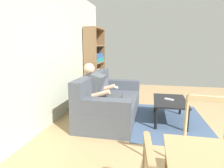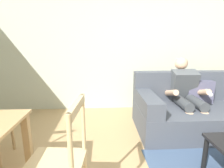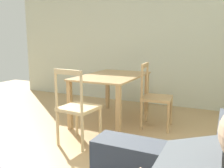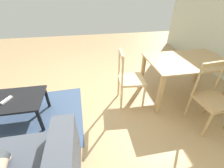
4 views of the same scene
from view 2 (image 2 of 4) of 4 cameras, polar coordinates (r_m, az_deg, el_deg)
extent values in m
cube|color=beige|center=(3.58, 7.67, 13.03)|extent=(6.71, 0.12, 2.67)
cube|color=#474C56|center=(3.08, 27.52, -10.13)|extent=(2.01, 0.99, 0.39)
cube|color=#474C56|center=(3.28, 24.93, -0.41)|extent=(2.01, 0.21, 0.49)
cube|color=#474C56|center=(2.64, 11.40, -5.47)|extent=(0.24, 0.99, 0.23)
cube|color=#53526B|center=(3.19, 27.20, -2.23)|extent=(0.42, 0.19, 0.36)
cube|color=#4C5156|center=(3.09, 22.35, -0.73)|extent=(0.40, 0.37, 0.58)
sphere|color=#DBAD89|center=(3.13, 22.08, 6.38)|extent=(0.21, 0.21, 0.21)
cylinder|color=#3D4145|center=(2.84, 22.52, -5.87)|extent=(0.15, 0.44, 0.15)
cylinder|color=#DBAD89|center=(2.75, 23.99, -12.53)|extent=(0.11, 0.11, 0.39)
cube|color=black|center=(2.76, 24.45, -16.10)|extent=(0.10, 0.24, 0.08)
cylinder|color=#3D4145|center=(2.94, 26.42, -5.62)|extent=(0.15, 0.44, 0.15)
cylinder|color=#DBAD89|center=(2.85, 28.03, -12.02)|extent=(0.11, 0.11, 0.39)
cube|color=black|center=(2.86, 28.52, -15.46)|extent=(0.10, 0.24, 0.08)
cylinder|color=#DBAD89|center=(2.85, 19.18, -2.77)|extent=(0.09, 0.35, 0.19)
cylinder|color=#DBAD89|center=(3.07, 27.88, -2.47)|extent=(0.09, 0.35, 0.19)
cube|color=white|center=(2.93, 29.52, -2.53)|extent=(0.04, 0.15, 0.08)
cylinder|color=black|center=(2.19, 28.59, -19.79)|extent=(0.05, 0.05, 0.40)
cube|color=tan|center=(1.92, -26.05, -18.84)|extent=(0.06, 0.06, 0.72)
cylinder|color=tan|center=(2.60, -30.24, -14.00)|extent=(0.04, 0.04, 0.45)
cube|color=#D1B27F|center=(1.46, -18.83, -24.64)|extent=(0.45, 0.45, 0.04)
cylinder|color=#D1B27F|center=(1.43, -9.54, -12.99)|extent=(0.03, 0.03, 0.50)
cylinder|color=#D1B27F|center=(1.11, -13.62, -21.51)|extent=(0.03, 0.03, 0.50)
cube|color=#D1B27F|center=(1.17, -11.76, -7.34)|extent=(0.07, 0.38, 0.06)
camera|label=1|loc=(2.73, -56.80, 9.70)|focal=30.64mm
camera|label=3|loc=(3.45, 35.32, 10.09)|focal=39.25mm
camera|label=4|loc=(3.22, 3.16, 21.13)|focal=23.96mm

